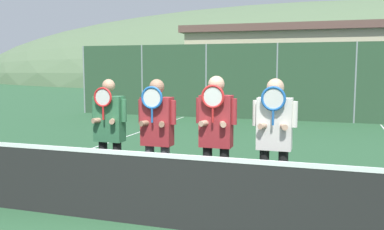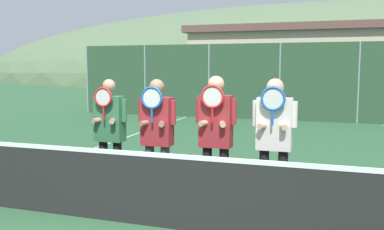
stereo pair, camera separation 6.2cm
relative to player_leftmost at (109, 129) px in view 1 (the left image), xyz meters
The scene contains 12 objects.
ground_plane 1.86m from the player_leftmost, 36.53° to the right, with size 120.00×120.00×0.00m, color #2D5B38.
hill_distant 53.76m from the player_leftmost, 88.68° to the left, with size 99.65×55.36×19.38m.
clubhouse_building 18.07m from the player_leftmost, 84.69° to the left, with size 12.13×5.50×4.06m.
fence_back 10.35m from the player_leftmost, 83.14° to the left, with size 16.29×0.06×2.83m.
tennis_net 1.64m from the player_leftmost, 36.53° to the right, with size 9.61×0.09×1.04m.
court_line_left_sideline 3.30m from the player_leftmost, 138.21° to the left, with size 0.05×16.00×0.01m, color white.
player_leftmost is the anchor object (origin of this frame).
player_center_left 0.83m from the player_leftmost, ahead, with size 0.57×0.34×1.81m.
player_center_right 1.68m from the player_leftmost, ahead, with size 0.57×0.34×1.86m.
player_rightmost 2.45m from the player_leftmost, ahead, with size 0.59×0.34×1.83m.
car_far_left 13.95m from the player_leftmost, 101.20° to the left, with size 4.69×2.03×1.90m.
car_left_of_center 13.87m from the player_leftmost, 78.13° to the left, with size 4.78×1.99×1.89m.
Camera 1 is at (1.91, -4.73, 1.99)m, focal length 40.00 mm.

